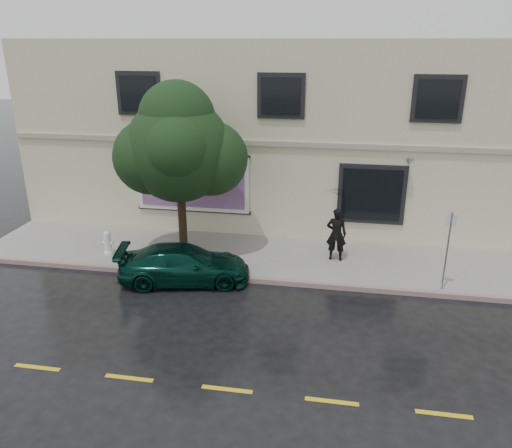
% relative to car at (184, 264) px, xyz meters
% --- Properties ---
extents(ground, '(90.00, 90.00, 0.00)m').
position_rel_car_xyz_m(ground, '(2.41, -1.20, -0.57)').
color(ground, black).
rests_on(ground, ground).
extents(sidewalk, '(20.00, 3.50, 0.15)m').
position_rel_car_xyz_m(sidewalk, '(2.41, 2.05, -0.50)').
color(sidewalk, gray).
rests_on(sidewalk, ground).
extents(curb, '(20.00, 0.18, 0.16)m').
position_rel_car_xyz_m(curb, '(2.41, 0.30, -0.50)').
color(curb, gray).
rests_on(curb, ground).
extents(road_marking, '(19.00, 0.12, 0.01)m').
position_rel_car_xyz_m(road_marking, '(2.41, -4.70, -0.57)').
color(road_marking, gold).
rests_on(road_marking, ground).
extents(building, '(20.00, 8.12, 7.00)m').
position_rel_car_xyz_m(building, '(2.41, 7.80, 2.93)').
color(building, beige).
rests_on(building, ground).
extents(billboard, '(4.30, 0.16, 2.20)m').
position_rel_car_xyz_m(billboard, '(-0.79, 3.72, 1.48)').
color(billboard, white).
rests_on(billboard, ground).
extents(car, '(4.21, 2.51, 1.15)m').
position_rel_car_xyz_m(car, '(0.00, 0.00, 0.00)').
color(car, '#072D25').
rests_on(car, ground).
extents(pedestrian, '(0.67, 0.45, 1.79)m').
position_rel_car_xyz_m(pedestrian, '(4.49, 2.10, 0.47)').
color(pedestrian, black).
rests_on(pedestrian, sidewalk).
extents(umbrella, '(1.05, 1.05, 0.76)m').
position_rel_car_xyz_m(umbrella, '(4.49, 2.10, 1.74)').
color(umbrella, black).
rests_on(umbrella, pedestrian).
extents(street_tree, '(3.31, 3.31, 5.23)m').
position_rel_car_xyz_m(street_tree, '(-0.54, 1.65, 3.14)').
color(street_tree, '#322416').
rests_on(street_tree, sidewalk).
extents(fire_hydrant, '(0.34, 0.32, 0.83)m').
position_rel_car_xyz_m(fire_hydrant, '(-3.06, 1.25, -0.02)').
color(fire_hydrant, white).
rests_on(fire_hydrant, sidewalk).
extents(sign_pole, '(0.28, 0.12, 2.37)m').
position_rel_car_xyz_m(sign_pole, '(7.60, 0.50, 1.02)').
color(sign_pole, '#959A9D').
rests_on(sign_pole, sidewalk).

